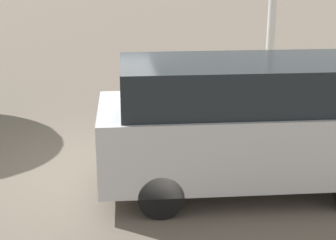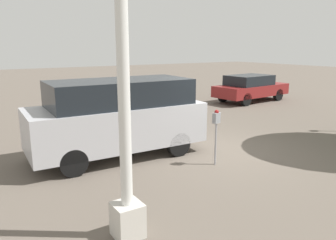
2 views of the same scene
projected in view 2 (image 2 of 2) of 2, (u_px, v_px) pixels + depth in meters
ground_plane at (221, 152)px, 9.24m from camera, size 80.00×80.00×0.00m
parking_meter_near at (216, 124)px, 8.05m from camera, size 0.22×0.15×1.41m
lamp_post at (124, 87)px, 4.65m from camera, size 0.44×0.44×6.47m
parked_van at (118, 116)px, 8.71m from camera, size 4.65×2.05×2.07m
car_distant at (251, 87)px, 17.55m from camera, size 4.48×2.08×1.42m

